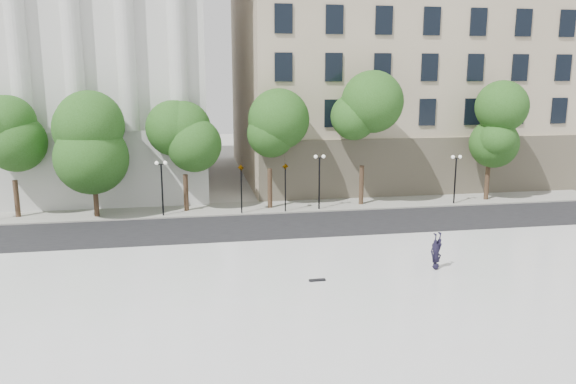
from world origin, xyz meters
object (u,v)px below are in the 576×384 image
traffic_light_east (285,163)px  person_lying (436,264)px  traffic_light_west (241,165)px  skateboard (317,280)px

traffic_light_east → person_lying: (5.22, -14.79, -3.03)m
traffic_light_east → traffic_light_west: bearing=-180.0°
skateboard → traffic_light_east: bearing=84.0°
traffic_light_east → person_lying: size_ratio=2.24×
traffic_light_west → person_lying: (8.49, -14.79, -3.03)m
traffic_light_east → person_lying: traffic_light_east is taller
traffic_light_west → traffic_light_east: bearing=0.0°
person_lying → skateboard: bearing=165.6°
traffic_light_east → skateboard: bearing=-94.0°
traffic_light_east → person_lying: bearing=-70.5°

